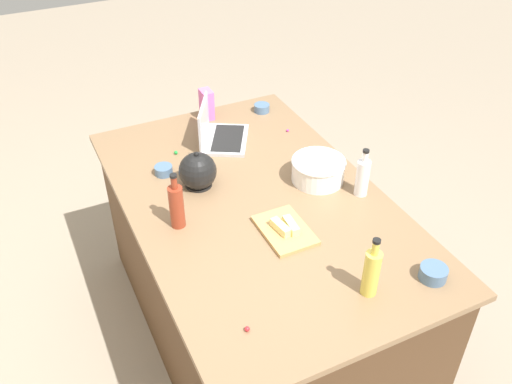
% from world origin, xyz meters
% --- Properties ---
extents(ground_plane, '(12.00, 12.00, 0.00)m').
position_xyz_m(ground_plane, '(0.00, 0.00, 0.00)').
color(ground_plane, gray).
extents(island_counter, '(1.84, 1.13, 0.90)m').
position_xyz_m(island_counter, '(0.00, 0.00, 0.45)').
color(island_counter, '#4C331E').
rests_on(island_counter, ground).
extents(laptop, '(0.38, 0.35, 0.22)m').
position_xyz_m(laptop, '(0.56, -0.05, 0.95)').
color(laptop, '#B7B7BC').
rests_on(laptop, island_counter).
extents(mixing_bowl_large, '(0.26, 0.26, 0.11)m').
position_xyz_m(mixing_bowl_large, '(0.02, -0.34, 0.96)').
color(mixing_bowl_large, white).
rests_on(mixing_bowl_large, island_counter).
extents(bottle_vinegar, '(0.06, 0.06, 0.24)m').
position_xyz_m(bottle_vinegar, '(-0.16, -0.46, 1.00)').
color(bottle_vinegar, white).
rests_on(bottle_vinegar, island_counter).
extents(bottle_soy, '(0.06, 0.06, 0.27)m').
position_xyz_m(bottle_soy, '(-0.01, 0.38, 1.01)').
color(bottle_soy, maroon).
rests_on(bottle_soy, island_counter).
extents(bottle_oil, '(0.06, 0.06, 0.26)m').
position_xyz_m(bottle_oil, '(-0.69, -0.14, 1.01)').
color(bottle_oil, '#DBC64C').
rests_on(bottle_oil, island_counter).
extents(kettle, '(0.21, 0.18, 0.20)m').
position_xyz_m(kettle, '(0.23, 0.19, 0.98)').
color(kettle, black).
rests_on(kettle, island_counter).
extents(cutting_board, '(0.28, 0.19, 0.02)m').
position_xyz_m(cutting_board, '(-0.25, -0.02, 0.91)').
color(cutting_board, tan).
rests_on(cutting_board, island_counter).
extents(butter_stick_left, '(0.11, 0.04, 0.04)m').
position_xyz_m(butter_stick_left, '(-0.26, -0.04, 0.94)').
color(butter_stick_left, '#F4E58C').
rests_on(butter_stick_left, cutting_board).
extents(butter_stick_right, '(0.11, 0.05, 0.04)m').
position_xyz_m(butter_stick_right, '(-0.25, 0.01, 0.94)').
color(butter_stick_right, '#F4E58C').
rests_on(butter_stick_right, cutting_board).
extents(ramekin_small, '(0.09, 0.09, 0.04)m').
position_xyz_m(ramekin_small, '(0.75, -0.40, 0.92)').
color(ramekin_small, slate).
rests_on(ramekin_small, island_counter).
extents(ramekin_medium, '(0.09, 0.09, 0.04)m').
position_xyz_m(ramekin_medium, '(0.39, 0.31, 0.92)').
color(ramekin_medium, slate).
rests_on(ramekin_medium, island_counter).
extents(ramekin_wide, '(0.11, 0.11, 0.05)m').
position_xyz_m(ramekin_wide, '(-0.74, -0.40, 0.93)').
color(ramekin_wide, slate).
rests_on(ramekin_wide, island_counter).
extents(candy_bag, '(0.09, 0.06, 0.17)m').
position_xyz_m(candy_bag, '(0.82, -0.09, 0.99)').
color(candy_bag, pink).
rests_on(candy_bag, island_counter).
extents(candy_0, '(0.02, 0.02, 0.02)m').
position_xyz_m(candy_0, '(0.39, 0.12, 0.91)').
color(candy_0, yellow).
rests_on(candy_0, island_counter).
extents(candy_1, '(0.01, 0.01, 0.01)m').
position_xyz_m(candy_1, '(0.48, -0.43, 0.91)').
color(candy_1, '#CC3399').
rests_on(candy_1, island_counter).
extents(candy_2, '(0.02, 0.02, 0.02)m').
position_xyz_m(candy_2, '(0.33, 0.10, 0.91)').
color(candy_2, red).
rests_on(candy_2, island_counter).
extents(candy_3, '(0.02, 0.02, 0.02)m').
position_xyz_m(candy_3, '(0.53, 0.20, 0.91)').
color(candy_3, green).
rests_on(candy_3, island_counter).
extents(candy_4, '(0.01, 0.01, 0.01)m').
position_xyz_m(candy_4, '(0.78, -0.06, 0.91)').
color(candy_4, red).
rests_on(candy_4, island_counter).
extents(candy_6, '(0.02, 0.02, 0.02)m').
position_xyz_m(candy_6, '(-0.66, 0.35, 0.91)').
color(candy_6, red).
rests_on(candy_6, island_counter).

